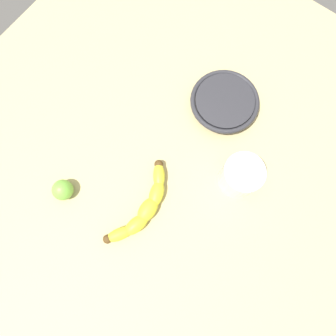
{
  "coord_description": "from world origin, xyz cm",
  "views": [
    {
      "loc": [
        -15.84,
        -8.01,
        74.36
      ],
      "look_at": [
        -2.33,
        2.15,
        5.0
      ],
      "focal_mm": 32.96,
      "sensor_mm": 36.0,
      "label": 1
    }
  ],
  "objects_px": {
    "ceramic_bowl": "(224,103)",
    "lime_fruit": "(63,190)",
    "smoothie_glass": "(241,176)",
    "banana": "(145,208)"
  },
  "relations": [
    {
      "from": "banana",
      "to": "ceramic_bowl",
      "type": "bearing_deg",
      "value": -3.42
    },
    {
      "from": "banana",
      "to": "ceramic_bowl",
      "type": "xyz_separation_m",
      "value": [
        0.32,
        0.0,
        0.0
      ]
    },
    {
      "from": "smoothie_glass",
      "to": "lime_fruit",
      "type": "distance_m",
      "value": 0.4
    },
    {
      "from": "smoothie_glass",
      "to": "ceramic_bowl",
      "type": "relative_size",
      "value": 0.53
    },
    {
      "from": "banana",
      "to": "smoothie_glass",
      "type": "distance_m",
      "value": 0.23
    },
    {
      "from": "ceramic_bowl",
      "to": "lime_fruit",
      "type": "height_order",
      "value": "lime_fruit"
    },
    {
      "from": "banana",
      "to": "lime_fruit",
      "type": "distance_m",
      "value": 0.19
    },
    {
      "from": "banana",
      "to": "smoothie_glass",
      "type": "xyz_separation_m",
      "value": [
        0.18,
        -0.13,
        0.02
      ]
    },
    {
      "from": "ceramic_bowl",
      "to": "lime_fruit",
      "type": "bearing_deg",
      "value": 156.8
    },
    {
      "from": "smoothie_glass",
      "to": "lime_fruit",
      "type": "height_order",
      "value": "smoothie_glass"
    }
  ]
}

